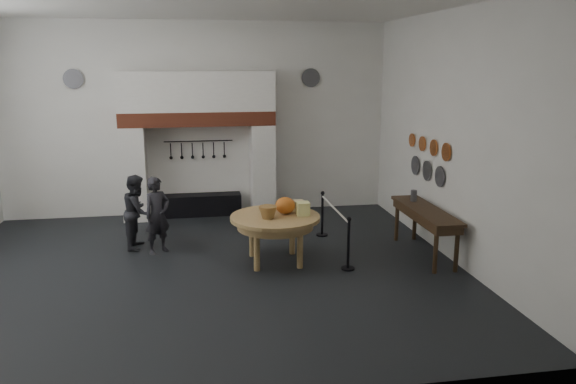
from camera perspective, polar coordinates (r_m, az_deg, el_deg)
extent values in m
cube|color=black|center=(10.03, -8.38, -7.90)|extent=(9.00, 8.00, 0.02)
cube|color=silver|center=(9.42, -9.33, 18.58)|extent=(9.00, 8.00, 0.02)
cube|color=silver|center=(13.44, -9.17, 7.29)|extent=(9.00, 0.02, 4.50)
cube|color=silver|center=(5.54, -8.01, -0.85)|extent=(9.00, 0.02, 4.50)
cube|color=silver|center=(10.54, 16.53, 5.36)|extent=(0.02, 8.00, 4.50)
cube|color=silver|center=(13.33, -15.32, 1.83)|extent=(0.55, 0.70, 2.15)
cube|color=silver|center=(13.36, -2.63, 2.31)|extent=(0.55, 0.70, 2.15)
cube|color=#9E442B|center=(13.09, -9.16, 7.40)|extent=(3.50, 0.72, 0.32)
cube|color=silver|center=(13.04, -9.26, 10.07)|extent=(3.50, 0.70, 0.90)
cube|color=black|center=(13.51, -8.85, -1.29)|extent=(1.90, 0.45, 0.50)
cylinder|color=black|center=(13.42, -9.09, 5.13)|extent=(1.60, 0.02, 0.02)
cylinder|color=tan|center=(10.09, -1.31, -2.61)|extent=(1.67, 1.67, 0.07)
ellipsoid|color=#C5581B|center=(10.17, -0.29, -1.38)|extent=(0.36, 0.36, 0.31)
cube|color=#DFE085|center=(10.09, 1.54, -1.71)|extent=(0.22, 0.22, 0.24)
cube|color=#CEBA7B|center=(10.37, 1.10, -1.40)|extent=(0.18, 0.18, 0.20)
cone|color=#936136|center=(9.89, -2.05, -2.07)|extent=(0.33, 0.33, 0.22)
ellipsoid|color=#9B6537|center=(10.39, -2.15, -1.59)|extent=(0.31, 0.18, 0.13)
imported|color=black|center=(10.91, -13.13, -2.31)|extent=(0.64, 0.60, 1.48)
imported|color=black|center=(11.33, -15.04, -1.92)|extent=(0.64, 0.77, 1.45)
cube|color=#382414|center=(10.77, 13.81, -1.83)|extent=(0.55, 2.20, 0.06)
cylinder|color=#4E4F53|center=(11.27, 12.65, -0.37)|extent=(0.12, 0.12, 0.22)
cylinder|color=#C6662D|center=(10.75, 15.77, 3.92)|extent=(0.03, 0.34, 0.34)
cylinder|color=#C6662D|center=(11.24, 14.58, 4.38)|extent=(0.03, 0.32, 0.32)
cylinder|color=#C6662D|center=(11.74, 13.49, 4.79)|extent=(0.03, 0.30, 0.30)
cylinder|color=#C6662D|center=(12.24, 12.48, 5.17)|extent=(0.03, 0.28, 0.28)
cylinder|color=#4C4C51|center=(11.01, 15.17, 1.52)|extent=(0.03, 0.40, 0.40)
cylinder|color=#4C4C51|center=(11.55, 13.93, 2.12)|extent=(0.03, 0.40, 0.40)
cylinder|color=#4C4C51|center=(12.09, 12.81, 2.66)|extent=(0.03, 0.40, 0.40)
cylinder|color=#4C4C51|center=(13.58, -20.98, 10.68)|extent=(0.44, 0.03, 0.44)
cylinder|color=#4C4C51|center=(13.64, 2.33, 11.53)|extent=(0.44, 0.03, 0.44)
cylinder|color=black|center=(9.90, 6.15, -5.37)|extent=(0.05, 0.05, 0.90)
cylinder|color=black|center=(11.75, 3.51, -2.34)|extent=(0.05, 0.05, 0.90)
cylinder|color=beige|center=(10.71, 4.75, -1.68)|extent=(0.04, 2.00, 0.04)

